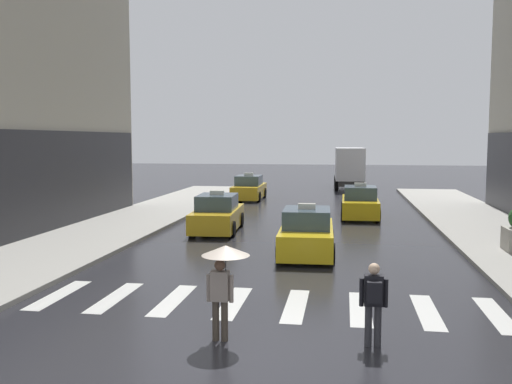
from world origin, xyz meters
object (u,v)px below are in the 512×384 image
object	(u,v)px
taxi_third	(360,204)
pedestrian_with_backpack	(374,298)
pedestrian_with_umbrella	(224,266)
taxi_lead	(307,234)
box_truck	(349,166)
taxi_fourth	(249,189)
taxi_second	(217,215)

from	to	relation	value
taxi_third	pedestrian_with_backpack	bearing A→B (deg)	-90.74
pedestrian_with_umbrella	pedestrian_with_backpack	size ratio (longest dim) A/B	1.18
taxi_lead	pedestrian_with_backpack	distance (m)	8.87
taxi_third	box_truck	bearing A→B (deg)	91.50
taxi_fourth	box_truck	xyz separation A→B (m)	(6.67, 9.29, 1.13)
box_truck	taxi_fourth	bearing A→B (deg)	-125.70
taxi_third	taxi_fourth	xyz separation A→B (m)	(-7.12, 7.66, 0.00)
taxi_fourth	pedestrian_with_backpack	distance (m)	26.98
taxi_lead	pedestrian_with_umbrella	xyz separation A→B (m)	(-1.07, -8.78, 0.79)
box_truck	pedestrian_with_umbrella	xyz separation A→B (m)	(-2.73, -35.49, -0.34)
taxi_second	box_truck	distance (m)	23.12
taxi_second	taxi_third	xyz separation A→B (m)	(6.31, 5.38, 0.00)
box_truck	pedestrian_with_backpack	bearing A→B (deg)	-89.67
taxi_lead	taxi_fourth	size ratio (longest dim) A/B	1.01
taxi_second	taxi_fourth	xyz separation A→B (m)	(-0.81, 13.04, 0.00)
taxi_second	pedestrian_with_backpack	bearing A→B (deg)	-65.04
taxi_fourth	pedestrian_with_umbrella	bearing A→B (deg)	-81.43
taxi_lead	pedestrian_with_backpack	size ratio (longest dim) A/B	2.78
taxi_third	pedestrian_with_backpack	world-z (taller)	taxi_third
pedestrian_with_backpack	taxi_second	bearing A→B (deg)	114.96
taxi_second	taxi_third	bearing A→B (deg)	40.48
box_truck	pedestrian_with_backpack	size ratio (longest dim) A/B	4.61
taxi_lead	taxi_fourth	bearing A→B (deg)	106.07
taxi_second	pedestrian_with_umbrella	distance (m)	13.55
taxi_lead	taxi_third	distance (m)	9.98
taxi_third	pedestrian_with_umbrella	world-z (taller)	pedestrian_with_umbrella
taxi_second	box_truck	size ratio (longest dim) A/B	0.61
taxi_second	pedestrian_with_umbrella	world-z (taller)	pedestrian_with_umbrella
pedestrian_with_backpack	box_truck	bearing A→B (deg)	90.33
taxi_second	taxi_lead	bearing A→B (deg)	-46.12
pedestrian_with_umbrella	pedestrian_with_backpack	xyz separation A→B (m)	(2.93, 0.12, -0.54)
taxi_third	pedestrian_with_backpack	xyz separation A→B (m)	(-0.24, -18.43, 0.25)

